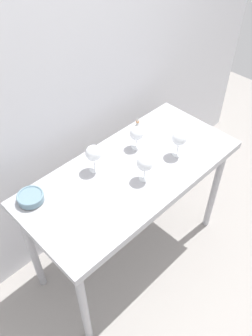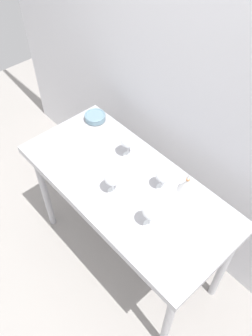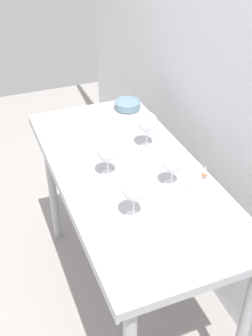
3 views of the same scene
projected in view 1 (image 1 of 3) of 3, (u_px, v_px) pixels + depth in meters
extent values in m
plane|color=gray|center=(130.00, 251.00, 2.71)|extent=(6.00, 6.00, 0.00)
cube|color=silver|center=(74.00, 81.00, 2.05)|extent=(3.80, 0.04, 2.60)
cube|color=#A8A8AD|center=(131.00, 172.00, 2.09)|extent=(1.40, 0.64, 0.04)
cube|color=#A8A8AD|center=(172.00, 201.00, 1.93)|extent=(1.40, 0.01, 0.05)
cylinder|color=#A8A8AD|center=(84.00, 307.00, 1.95)|extent=(0.05, 0.05, 0.86)
cylinder|color=#A8A8AD|center=(215.00, 189.00, 2.60)|extent=(0.05, 0.05, 0.86)
cylinder|color=#A8A8AD|center=(32.00, 250.00, 2.22)|extent=(0.05, 0.05, 0.86)
cylinder|color=#A8A8AD|center=(162.00, 156.00, 2.86)|extent=(0.05, 0.05, 0.86)
cylinder|color=white|center=(95.00, 169.00, 2.08)|extent=(0.07, 0.07, 0.00)
cylinder|color=white|center=(94.00, 164.00, 2.04)|extent=(0.01, 0.01, 0.09)
sphere|color=white|center=(93.00, 153.00, 1.98)|extent=(0.10, 0.10, 0.10)
cylinder|color=maroon|center=(94.00, 155.00, 2.00)|extent=(0.07, 0.07, 0.02)
cylinder|color=white|center=(145.00, 178.00, 2.02)|extent=(0.07, 0.07, 0.00)
cylinder|color=white|center=(145.00, 173.00, 1.99)|extent=(0.01, 0.01, 0.08)
sphere|color=white|center=(145.00, 163.00, 1.94)|extent=(0.09, 0.09, 0.09)
cylinder|color=maroon|center=(145.00, 165.00, 1.95)|extent=(0.07, 0.07, 0.02)
cylinder|color=white|center=(177.00, 154.00, 2.17)|extent=(0.07, 0.07, 0.00)
cylinder|color=white|center=(178.00, 148.00, 2.14)|extent=(0.01, 0.01, 0.09)
sphere|color=white|center=(179.00, 138.00, 2.08)|extent=(0.09, 0.09, 0.09)
cylinder|color=#5A141C|center=(179.00, 140.00, 2.09)|extent=(0.07, 0.07, 0.02)
cylinder|color=white|center=(136.00, 147.00, 2.22)|extent=(0.07, 0.07, 0.00)
cylinder|color=white|center=(136.00, 142.00, 2.20)|extent=(0.01, 0.01, 0.07)
sphere|color=white|center=(136.00, 133.00, 2.15)|extent=(0.09, 0.09, 0.09)
cylinder|color=maroon|center=(136.00, 135.00, 2.16)|extent=(0.06, 0.06, 0.02)
cube|color=white|center=(80.00, 197.00, 1.92)|extent=(0.29, 0.31, 0.00)
cylinder|color=#4C4C4C|center=(31.00, 200.00, 1.90)|extent=(0.14, 0.14, 0.01)
cylinder|color=slate|center=(31.00, 198.00, 1.88)|extent=(0.14, 0.14, 0.04)
torus|color=slate|center=(30.00, 196.00, 1.87)|extent=(0.15, 0.15, 0.01)
cone|color=silver|center=(137.00, 128.00, 2.29)|extent=(0.10, 0.10, 0.09)
cylinder|color=#C17F4C|center=(138.00, 121.00, 2.26)|extent=(0.02, 0.02, 0.01)
cone|color=silver|center=(138.00, 118.00, 2.24)|extent=(0.02, 0.02, 0.04)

